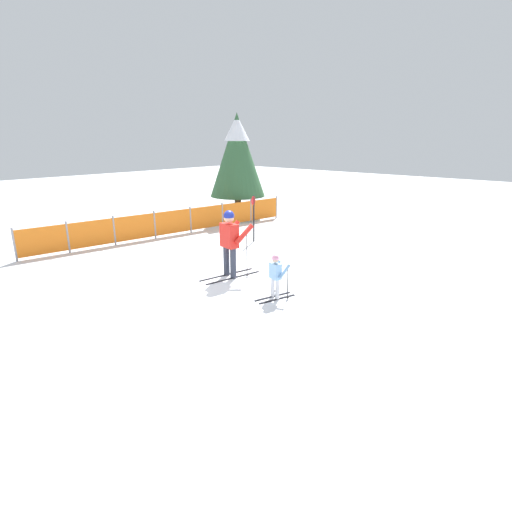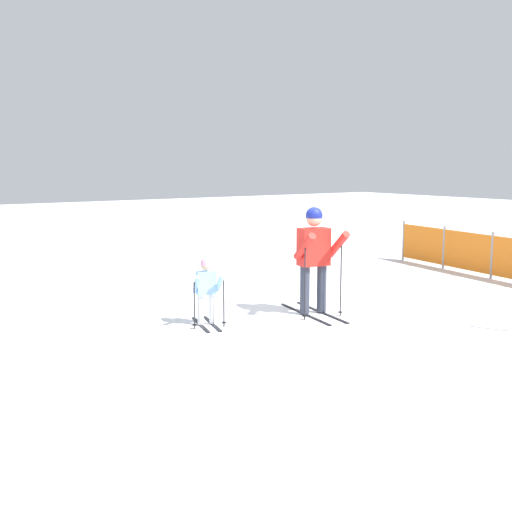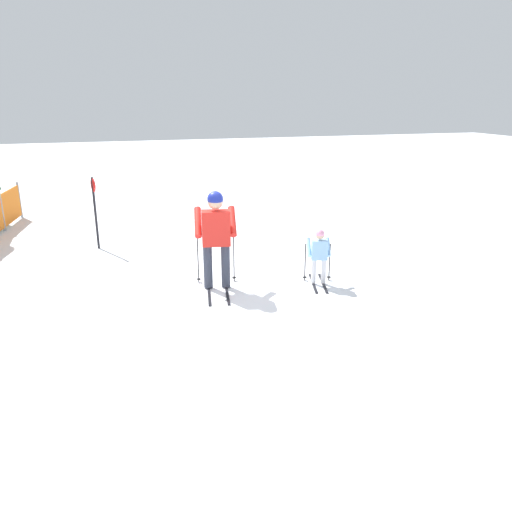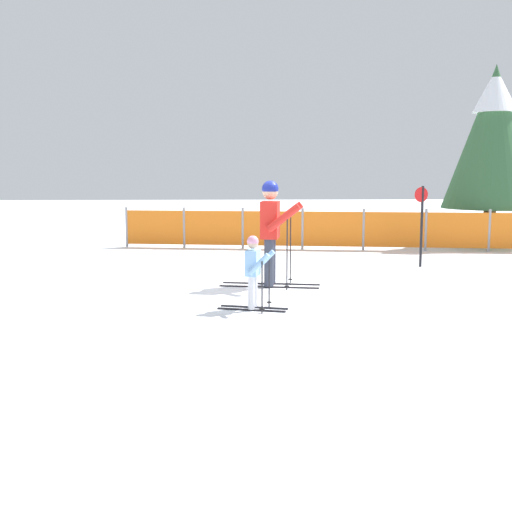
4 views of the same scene
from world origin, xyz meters
name	(u,v)px [view 4 (image 4 of 4)]	position (x,y,z in m)	size (l,w,h in m)	color
ground_plane	(261,286)	(0.00, 0.00, 0.00)	(60.00, 60.00, 0.00)	white
skier_adult	(272,224)	(0.16, 0.00, 0.99)	(1.61, 0.78, 1.66)	black
skier_child	(254,267)	(-0.18, -1.72, 0.56)	(0.94, 0.52, 0.98)	black
safety_fence	(333,229)	(1.88, 4.62, 0.48)	(9.72, 1.53, 0.95)	gray
conifer_far	(494,135)	(5.82, 5.30, 2.66)	(2.32, 2.32, 4.31)	#4C3823
trail_marker	(421,217)	(3.12, 1.92, 0.94)	(0.27, 0.10, 1.53)	black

